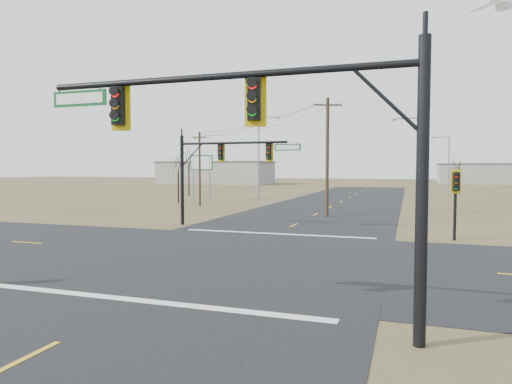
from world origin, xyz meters
TOP-DOWN VIEW (x-y plane):
  - ground at (0.00, 0.00)m, footprint 320.00×320.00m
  - road_ew at (0.00, 0.00)m, footprint 160.00×14.00m
  - road_ns at (0.00, 0.00)m, footprint 14.00×160.00m
  - stop_bar_near at (0.00, -7.50)m, footprint 12.00×0.40m
  - stop_bar_far at (0.00, 7.50)m, footprint 12.00×0.40m
  - mast_arm_near at (4.26, -8.50)m, footprint 10.34×0.52m
  - mast_arm_far at (-4.57, 9.91)m, footprint 8.83×0.43m
  - pedestal_signal_ne at (10.20, 8.27)m, footprint 0.66×0.56m
  - utility_pole_near at (1.21, 18.65)m, footprint 2.29×1.03m
  - utility_pole_far at (-13.54, 24.94)m, footprint 1.89×0.69m
  - highway_sign at (-17.00, 32.69)m, footprint 3.05×0.15m
  - streetlight_a at (8.23, 23.52)m, footprint 2.43×0.26m
  - streetlight_b at (12.69, 48.46)m, footprint 2.38×0.25m
  - streetlight_c at (-11.30, 39.09)m, footprint 3.08×0.33m
  - bare_tree_a at (-17.53, 27.57)m, footprint 3.19×3.19m
  - bare_tree_b at (-23.32, 41.64)m, footprint 3.23×3.23m
  - bare_tree_c at (12.88, 37.30)m, footprint 2.51×2.51m
  - warehouse_left at (-40.00, 90.00)m, footprint 28.00×14.00m
  - warehouse_mid at (25.00, 110.00)m, footprint 20.00×12.00m

SIDE VIEW (x-z plane):
  - ground at x=0.00m, z-range 0.00..0.00m
  - road_ew at x=0.00m, z-range 0.00..0.02m
  - road_ns at x=0.00m, z-range 0.00..0.02m
  - stop_bar_near at x=0.00m, z-range 0.03..0.03m
  - stop_bar_far at x=0.00m, z-range 0.03..0.03m
  - warehouse_mid at x=25.00m, z-range 0.00..5.00m
  - warehouse_left at x=-40.00m, z-range 0.00..5.50m
  - pedestal_signal_ne at x=10.20m, z-range 0.96..5.00m
  - highway_sign at x=-17.00m, z-range 1.21..6.94m
  - utility_pole_far at x=-13.54m, z-range 0.21..8.15m
  - bare_tree_c at x=12.88m, z-range 1.58..7.14m
  - mast_arm_far at x=-4.57m, z-range 1.45..7.86m
  - bare_tree_a at x=-17.53m, z-range 1.72..7.63m
  - streetlight_b at x=12.69m, z-range 0.52..9.08m
  - streetlight_a at x=8.23m, z-range 0.53..9.24m
  - mast_arm_near at x=4.26m, z-range 1.61..8.64m
  - utility_pole_near at x=1.21m, z-range 0.18..10.10m
  - bare_tree_b at x=-23.32m, z-range 2.16..9.39m
  - streetlight_c at x=-11.30m, z-range 0.68..11.74m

